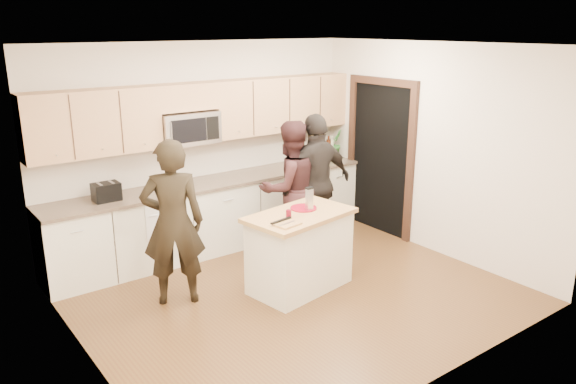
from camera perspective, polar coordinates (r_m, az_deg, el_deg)
floor at (r=6.41m, az=0.56°, el=-10.19°), size 4.50×4.50×0.00m
room_shell at (r=5.84m, az=0.61°, el=5.15°), size 4.52×4.02×2.71m
back_cabinetry at (r=7.54m, az=-7.25°, el=-2.24°), size 4.50×0.66×0.94m
upper_cabinetry at (r=7.35m, az=-7.98°, el=8.28°), size 4.50×0.33×0.75m
microwave at (r=7.19m, az=-10.18°, el=6.44°), size 0.76×0.41×0.40m
doorway at (r=8.07m, az=9.36°, el=4.01°), size 0.06×1.25×2.20m
framed_picture at (r=8.64m, az=2.91°, el=5.87°), size 0.30×0.03×0.38m
dish_towel at (r=6.88m, az=-13.45°, el=-1.54°), size 0.34×0.60×0.48m
island at (r=6.34m, az=1.19°, el=-5.97°), size 1.29×0.88×0.90m
red_plate at (r=6.33m, az=1.59°, el=-1.64°), size 0.30×0.30×0.02m
box_grater at (r=6.23m, az=2.19°, el=-0.62°), size 0.09×0.06×0.26m
drink_glass at (r=5.99m, az=0.07°, el=-2.29°), size 0.06×0.06×0.10m
cutting_board at (r=5.81m, az=0.01°, el=-3.31°), size 0.28×0.21×0.02m
tongs at (r=5.87m, az=-0.72°, el=-2.91°), size 0.28×0.07×0.02m
knife at (r=5.80m, az=-0.09°, el=-3.20°), size 0.21×0.05×0.01m
toaster at (r=6.79m, az=-17.98°, el=0.02°), size 0.30×0.21×0.21m
bottle_cluster at (r=8.33m, az=2.94°, el=4.39°), size 0.64×0.29×0.40m
orchid at (r=8.56m, az=4.80°, el=4.93°), size 0.29×0.26×0.44m
woman_left at (r=6.01m, az=-11.61°, el=-3.08°), size 0.78×0.67×1.80m
woman_center at (r=7.19m, az=0.19°, el=0.37°), size 0.92×0.75×1.75m
woman_right at (r=7.30m, az=2.93°, el=0.87°), size 1.07×0.45×1.82m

